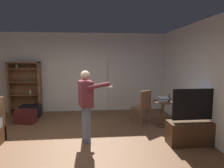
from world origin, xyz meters
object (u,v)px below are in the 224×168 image
at_px(tv_flatscreen, 197,129).
at_px(side_table, 163,110).
at_px(bookshelf, 25,86).
at_px(laptop, 163,100).
at_px(suitcase_small, 26,116).
at_px(person_blue_shirt, 86,101).
at_px(bottle_on_table, 169,99).
at_px(suitcase_dark, 31,111).
at_px(wooden_chair, 143,106).

distance_m(tv_flatscreen, side_table, 1.25).
relative_size(bookshelf, tv_flatscreen, 1.36).
xyz_separation_m(laptop, suitcase_small, (-3.86, 0.69, -0.56)).
xyz_separation_m(bookshelf, suitcase_small, (0.32, -1.06, -0.76)).
bearing_deg(person_blue_shirt, suitcase_small, 141.52).
distance_m(side_table, suitcase_small, 3.94).
height_order(tv_flatscreen, person_blue_shirt, person_blue_shirt).
relative_size(laptop, person_blue_shirt, 0.23).
height_order(side_table, bottle_on_table, bottle_on_table).
distance_m(bottle_on_table, suitcase_dark, 4.30).
relative_size(tv_flatscreen, suitcase_dark, 2.20).
xyz_separation_m(laptop, suitcase_dark, (-3.88, 1.28, -0.56)).
bearing_deg(laptop, side_table, 60.14).
xyz_separation_m(laptop, wooden_chair, (-0.49, 0.21, -0.21)).
relative_size(tv_flatscreen, side_table, 1.84).
xyz_separation_m(wooden_chair, person_blue_shirt, (-1.55, -0.96, 0.38)).
bearing_deg(person_blue_shirt, bookshelf, 130.43).
bearing_deg(side_table, suitcase_dark, 162.40).
distance_m(wooden_chair, person_blue_shirt, 1.86).
height_order(person_blue_shirt, suitcase_small, person_blue_shirt).
xyz_separation_m(side_table, wooden_chair, (-0.52, 0.17, 0.08)).
distance_m(laptop, person_blue_shirt, 2.18).
xyz_separation_m(bookshelf, suitcase_dark, (0.30, -0.48, -0.76)).
xyz_separation_m(person_blue_shirt, suitcase_small, (-1.81, 1.44, -0.73)).
bearing_deg(laptop, suitcase_small, 169.78).
relative_size(laptop, suitcase_small, 0.66).
height_order(bookshelf, bottle_on_table, bookshelf).
distance_m(bookshelf, laptop, 4.53).
relative_size(person_blue_shirt, suitcase_dark, 2.73).
bearing_deg(tv_flatscreen, bookshelf, 147.32).
xyz_separation_m(bottle_on_table, wooden_chair, (-0.66, 0.25, -0.25)).
bearing_deg(laptop, bottle_on_table, -12.72).
xyz_separation_m(bookshelf, tv_flatscreen, (4.54, -2.91, -0.61)).
relative_size(bottle_on_table, suitcase_small, 0.40).
bearing_deg(person_blue_shirt, wooden_chair, 31.66).
distance_m(wooden_chair, suitcase_small, 3.42).
distance_m(side_table, bottle_on_table, 0.37).
distance_m(bottle_on_table, suitcase_small, 4.13).
relative_size(tv_flatscreen, wooden_chair, 1.30).
height_order(side_table, wooden_chair, wooden_chair).
bearing_deg(bottle_on_table, laptop, 167.28).
xyz_separation_m(laptop, bottle_on_table, (0.16, -0.04, 0.04)).
distance_m(laptop, suitcase_dark, 4.12).
height_order(side_table, suitcase_dark, side_table).
bearing_deg(person_blue_shirt, tv_flatscreen, -9.69).
bearing_deg(tv_flatscreen, bottle_on_table, 100.23).
bearing_deg(suitcase_small, wooden_chair, 4.71).
relative_size(bookshelf, wooden_chair, 1.78).
bearing_deg(suitcase_small, suitcase_dark, 105.22).
height_order(bottle_on_table, suitcase_dark, bottle_on_table).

